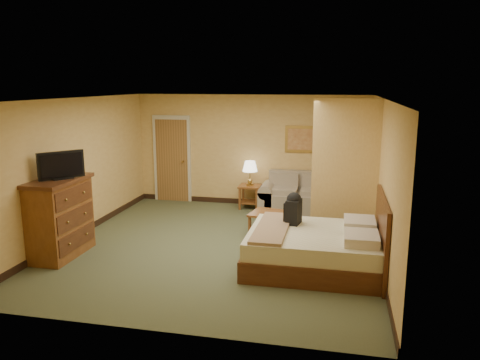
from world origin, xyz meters
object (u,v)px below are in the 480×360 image
(loveseat, at_px, (299,199))
(bed, at_px, (321,248))
(coffee_table, at_px, (269,219))
(dresser, at_px, (60,217))

(loveseat, relative_size, bed, 0.81)
(coffee_table, bearing_deg, bed, -55.15)
(coffee_table, xyz_separation_m, bed, (1.05, -1.51, 0.02))
(dresser, bearing_deg, bed, 4.82)
(loveseat, relative_size, dresser, 1.33)
(dresser, height_order, bed, dresser)
(loveseat, height_order, bed, bed)
(loveseat, xyz_separation_m, coffee_table, (-0.44, -1.71, 0.01))
(loveseat, relative_size, coffee_table, 2.32)
(bed, bearing_deg, dresser, -175.18)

